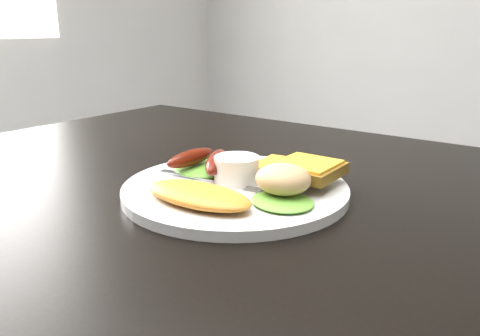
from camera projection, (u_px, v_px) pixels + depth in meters
dining_table at (260, 199)px, 0.64m from camera, size 1.20×0.80×0.04m
person at (438, 104)px, 1.00m from camera, size 0.60×0.42×1.59m
plate at (235, 189)px, 0.59m from camera, size 0.29×0.29×0.01m
lettuce_left at (206, 168)px, 0.65m from camera, size 0.11×0.10×0.01m
lettuce_right at (282, 201)px, 0.53m from camera, size 0.09×0.09×0.01m
omelette at (198, 195)px, 0.53m from camera, size 0.14×0.07×0.02m
sausage_a at (191, 158)px, 0.64m from camera, size 0.02×0.09×0.02m
sausage_b at (217, 162)px, 0.62m from camera, size 0.07×0.10×0.02m
ramekin at (237, 169)px, 0.60m from camera, size 0.06×0.06×0.03m
toast_a at (284, 171)px, 0.63m from camera, size 0.09×0.09×0.01m
toast_b at (307, 169)px, 0.59m from camera, size 0.08×0.08×0.01m
potato_salad at (283, 179)px, 0.54m from camera, size 0.07×0.06×0.04m
fork at (204, 178)px, 0.61m from camera, size 0.14×0.03×0.00m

